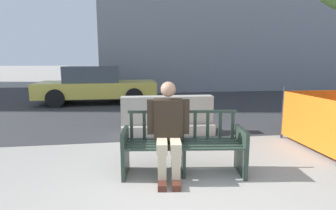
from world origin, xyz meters
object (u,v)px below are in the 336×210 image
object	(u,v)px
seated_person	(168,128)
car_taxi_near	(97,85)
jersey_barrier_centre	(167,119)
street_bench	(183,147)

from	to	relation	value
seated_person	car_taxi_near	xyz separation A→B (m)	(-1.76, 6.83, -0.00)
jersey_barrier_centre	car_taxi_near	bearing A→B (deg)	113.62
street_bench	jersey_barrier_centre	xyz separation A→B (m)	(0.07, 2.10, -0.06)
jersey_barrier_centre	car_taxi_near	distance (m)	5.14
street_bench	car_taxi_near	xyz separation A→B (m)	(-1.98, 6.80, 0.29)
street_bench	jersey_barrier_centre	bearing A→B (deg)	87.99
street_bench	car_taxi_near	size ratio (longest dim) A/B	0.40
seated_person	jersey_barrier_centre	distance (m)	2.18
seated_person	street_bench	bearing A→B (deg)	8.01
street_bench	seated_person	xyz separation A→B (m)	(-0.22, -0.03, 0.29)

